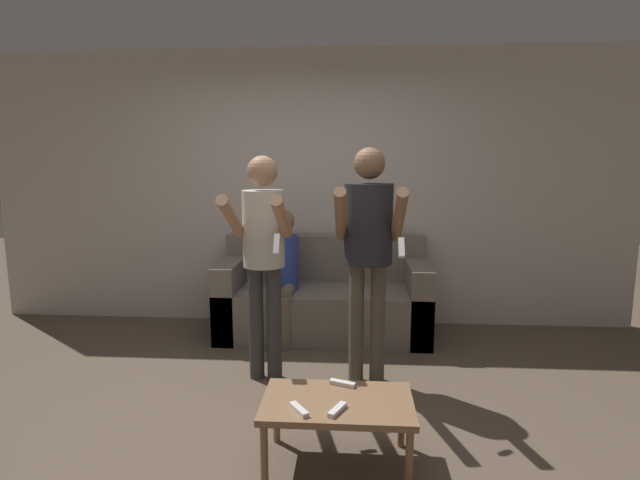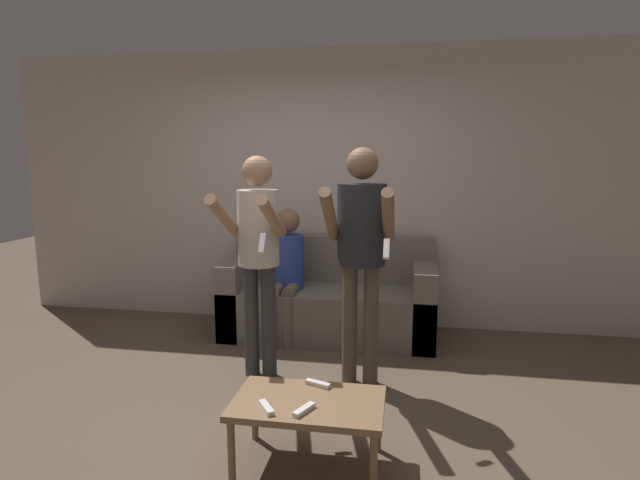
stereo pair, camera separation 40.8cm
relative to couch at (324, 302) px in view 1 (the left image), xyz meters
The scene contains 10 objects.
ground_plane 1.67m from the couch, 96.38° to the right, with size 14.00×14.00×0.00m, color brown.
wall_back 1.13m from the couch, 113.68° to the left, with size 6.40×0.06×2.70m.
couch is the anchor object (origin of this frame).
person_standing_left 1.30m from the couch, 110.64° to the right, with size 0.42×0.68×1.67m.
person_standing_right 1.32m from the couch, 69.25° to the right, with size 0.47×0.68×1.73m.
person_seated 0.53m from the couch, 157.49° to the right, with size 0.29×0.52×1.20m.
coffee_table 2.06m from the couch, 84.47° to the right, with size 0.81×0.49×0.38m.
remote_near 2.19m from the couch, 89.83° to the right, with size 0.11×0.14×0.02m.
remote_mid 2.19m from the couch, 84.73° to the right, with size 0.10×0.15×0.02m.
remote_far 1.89m from the couch, 83.31° to the right, with size 0.15×0.09×0.02m.
Camera 1 is at (0.45, -2.91, 1.65)m, focal length 28.00 mm.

